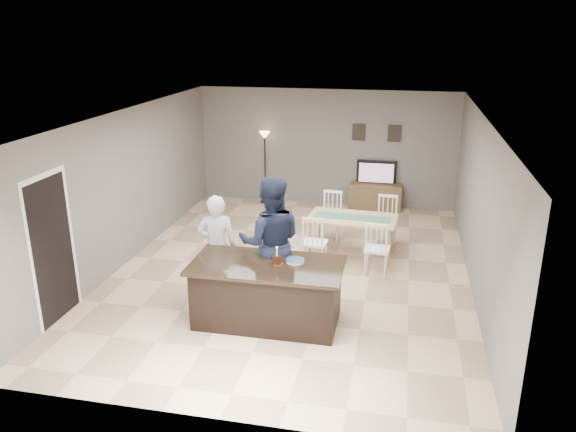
% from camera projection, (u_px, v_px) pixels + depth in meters
% --- Properties ---
extents(floor, '(8.00, 8.00, 0.00)m').
position_uv_depth(floor, '(292.00, 270.00, 9.82)').
color(floor, '#D7B189').
rests_on(floor, ground).
extents(room_shell, '(8.00, 8.00, 8.00)m').
position_uv_depth(room_shell, '(292.00, 178.00, 9.27)').
color(room_shell, slate).
rests_on(room_shell, floor).
extents(kitchen_island, '(2.15, 1.10, 0.90)m').
position_uv_depth(kitchen_island, '(267.00, 292.00, 8.00)').
color(kitchen_island, black).
rests_on(kitchen_island, floor).
extents(tv_console, '(1.20, 0.40, 0.60)m').
position_uv_depth(tv_console, '(375.00, 197.00, 12.98)').
color(tv_console, brown).
rests_on(tv_console, floor).
extents(television, '(0.91, 0.12, 0.53)m').
position_uv_depth(television, '(376.00, 172.00, 12.86)').
color(television, black).
rests_on(television, tv_console).
extents(tv_screen_glow, '(0.78, 0.00, 0.78)m').
position_uv_depth(tv_screen_glow, '(376.00, 173.00, 12.79)').
color(tv_screen_glow, orange).
rests_on(tv_screen_glow, tv_console).
extents(picture_frames, '(1.10, 0.02, 0.38)m').
position_uv_depth(picture_frames, '(376.00, 133.00, 12.71)').
color(picture_frames, black).
rests_on(picture_frames, room_shell).
extents(doorway, '(0.00, 2.10, 2.65)m').
position_uv_depth(doorway, '(51.00, 237.00, 7.86)').
color(doorway, black).
rests_on(doorway, floor).
extents(woman, '(0.69, 0.55, 1.66)m').
position_uv_depth(woman, '(217.00, 247.00, 8.64)').
color(woman, '#BABABF').
rests_on(woman, floor).
extents(man, '(1.12, 0.96, 2.01)m').
position_uv_depth(man, '(271.00, 242.00, 8.35)').
color(man, '#161D32').
rests_on(man, floor).
extents(birthday_cake, '(0.17, 0.17, 0.26)m').
position_uv_depth(birthday_cake, '(277.00, 260.00, 7.85)').
color(birthday_cake, '#ECB745').
rests_on(birthday_cake, kitchen_island).
extents(plate_stack, '(0.26, 0.26, 0.04)m').
position_uv_depth(plate_stack, '(295.00, 261.00, 7.91)').
color(plate_stack, white).
rests_on(plate_stack, kitchen_island).
extents(dining_table, '(1.64, 1.88, 0.97)m').
position_uv_depth(dining_table, '(352.00, 224.00, 10.28)').
color(dining_table, tan).
rests_on(dining_table, floor).
extents(floor_lamp, '(0.26, 0.26, 1.72)m').
position_uv_depth(floor_lamp, '(265.00, 148.00, 13.17)').
color(floor_lamp, black).
rests_on(floor_lamp, floor).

